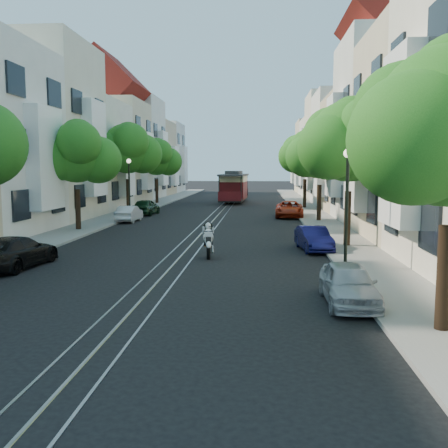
% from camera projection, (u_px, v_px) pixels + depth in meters
% --- Properties ---
extents(ground, '(200.00, 200.00, 0.00)m').
position_uv_depth(ground, '(222.00, 211.00, 42.11)').
color(ground, black).
rests_on(ground, ground).
extents(sidewalk_east, '(2.50, 80.00, 0.12)m').
position_uv_depth(sidewalk_east, '(308.00, 211.00, 41.58)').
color(sidewalk_east, gray).
rests_on(sidewalk_east, ground).
extents(sidewalk_west, '(2.50, 80.00, 0.12)m').
position_uv_depth(sidewalk_west, '(137.00, 210.00, 42.63)').
color(sidewalk_west, gray).
rests_on(sidewalk_west, ground).
extents(rail_left, '(0.06, 80.00, 0.02)m').
position_uv_depth(rail_left, '(215.00, 211.00, 42.15)').
color(rail_left, gray).
rests_on(rail_left, ground).
extents(rail_slot, '(0.06, 80.00, 0.02)m').
position_uv_depth(rail_slot, '(222.00, 211.00, 42.11)').
color(rail_slot, gray).
rests_on(rail_slot, ground).
extents(rail_right, '(0.06, 80.00, 0.02)m').
position_uv_depth(rail_right, '(228.00, 211.00, 42.07)').
color(rail_right, gray).
rests_on(rail_right, ground).
extents(lane_line, '(0.08, 80.00, 0.01)m').
position_uv_depth(lane_line, '(222.00, 211.00, 42.11)').
color(lane_line, tan).
rests_on(lane_line, ground).
extents(townhouses_east, '(7.75, 72.00, 12.00)m').
position_uv_depth(townhouses_east, '(367.00, 149.00, 40.60)').
color(townhouses_east, beige).
rests_on(townhouses_east, ground).
extents(townhouses_west, '(7.75, 72.00, 11.76)m').
position_uv_depth(townhouses_west, '(82.00, 151.00, 42.32)').
color(townhouses_west, silver).
rests_on(townhouses_west, ground).
extents(tree_e_b, '(4.93, 4.08, 6.68)m').
position_uv_depth(tree_e_b, '(351.00, 143.00, 22.21)').
color(tree_e_b, black).
rests_on(tree_e_b, ground).
extents(tree_e_c, '(4.84, 3.99, 6.52)m').
position_uv_depth(tree_e_c, '(321.00, 153.00, 33.12)').
color(tree_e_c, black).
rests_on(tree_e_c, ground).
extents(tree_e_d, '(5.01, 4.16, 6.85)m').
position_uv_depth(tree_e_d, '(306.00, 154.00, 44.00)').
color(tree_e_d, black).
rests_on(tree_e_d, ground).
extents(tree_w_b, '(4.72, 3.87, 6.27)m').
position_uv_depth(tree_w_b, '(77.00, 154.00, 28.24)').
color(tree_w_b, black).
rests_on(tree_w_b, ground).
extents(tree_w_c, '(5.13, 4.28, 7.09)m').
position_uv_depth(tree_w_c, '(128.00, 149.00, 39.07)').
color(tree_w_c, black).
rests_on(tree_w_c, ground).
extents(tree_w_d, '(4.84, 3.99, 6.52)m').
position_uv_depth(tree_w_d, '(157.00, 158.00, 50.02)').
color(tree_w_d, black).
rests_on(tree_w_d, ground).
extents(lamp_east, '(0.32, 0.32, 4.16)m').
position_uv_depth(lamp_east, '(347.00, 190.00, 17.55)').
color(lamp_east, black).
rests_on(lamp_east, ground).
extents(lamp_west, '(0.32, 0.32, 4.16)m').
position_uv_depth(lamp_west, '(129.00, 179.00, 36.30)').
color(lamp_west, black).
rests_on(lamp_west, ground).
extents(sportbike_rider, '(0.56, 1.87, 1.45)m').
position_uv_depth(sportbike_rider, '(208.00, 238.00, 20.26)').
color(sportbike_rider, black).
rests_on(sportbike_rider, ground).
extents(cable_car, '(2.90, 8.01, 3.03)m').
position_uv_depth(cable_car, '(234.00, 186.00, 52.08)').
color(cable_car, black).
rests_on(cable_car, ground).
extents(parked_car_e_near, '(1.34, 3.27, 1.11)m').
position_uv_depth(parked_car_e_near, '(349.00, 284.00, 13.21)').
color(parked_car_e_near, '#A8ACB4').
rests_on(parked_car_e_near, ground).
extents(parked_car_e_mid, '(1.53, 3.34, 1.06)m').
position_uv_depth(parked_car_e_mid, '(314.00, 238.00, 21.90)').
color(parked_car_e_mid, '#0C0D3D').
rests_on(parked_car_e_mid, ground).
extents(parked_car_e_far, '(2.22, 4.41, 1.20)m').
position_uv_depth(parked_car_e_far, '(289.00, 209.00, 36.69)').
color(parked_car_e_far, maroon).
rests_on(parked_car_e_far, ground).
extents(parked_car_w_near, '(2.00, 4.17, 1.17)m').
position_uv_depth(parked_car_w_near, '(15.00, 252.00, 18.05)').
color(parked_car_w_near, black).
rests_on(parked_car_w_near, ground).
extents(parked_car_w_mid, '(1.16, 3.30, 1.09)m').
position_uv_depth(parked_car_w_mid, '(129.00, 214.00, 33.71)').
color(parked_car_w_mid, silver).
rests_on(parked_car_w_mid, ground).
extents(parked_car_w_far, '(1.70, 3.72, 1.24)m').
position_uv_depth(parked_car_w_far, '(146.00, 207.00, 38.65)').
color(parked_car_w_far, black).
rests_on(parked_car_w_far, ground).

